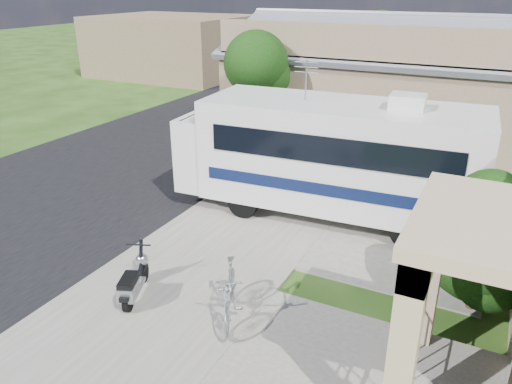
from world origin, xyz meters
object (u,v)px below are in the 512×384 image
at_px(scooter, 134,282).
at_px(van, 303,79).
at_px(pickup_truck, 259,102).
at_px(motorhome, 329,154).
at_px(bicycle, 230,295).
at_px(garden_hose, 401,358).
at_px(shrub, 487,242).

height_order(scooter, van, van).
relative_size(pickup_truck, van, 1.09).
relative_size(motorhome, bicycle, 4.38).
bearing_deg(scooter, garden_hose, -15.65).
height_order(scooter, garden_hose, scooter).
height_order(motorhome, van, motorhome).
bearing_deg(scooter, motorhome, 47.48).
bearing_deg(garden_hose, van, 116.32).
xyz_separation_m(pickup_truck, van, (-0.52, 6.79, -0.04)).
distance_m(motorhome, garden_hose, 6.33).
height_order(pickup_truck, van, pickup_truck).
bearing_deg(shrub, van, 121.42).
xyz_separation_m(pickup_truck, garden_hose, (9.64, -13.73, -0.78)).
distance_m(scooter, garden_hose, 5.39).
distance_m(motorhome, scooter, 6.33).
bearing_deg(van, scooter, -72.76).
bearing_deg(bicycle, shrub, 6.73).
height_order(bicycle, van, van).
distance_m(pickup_truck, garden_hose, 16.79).
xyz_separation_m(motorhome, scooter, (-2.12, -5.80, -1.36)).
bearing_deg(pickup_truck, bicycle, 124.66).
height_order(shrub, pickup_truck, shrub).
relative_size(motorhome, scooter, 5.69).
bearing_deg(bicycle, scooter, 164.28).
distance_m(scooter, pickup_truck, 15.00).
relative_size(shrub, van, 0.52).
relative_size(shrub, garden_hose, 7.33).
distance_m(shrub, van, 21.39).
height_order(scooter, pickup_truck, pickup_truck).
relative_size(scooter, bicycle, 0.77).
relative_size(motorhome, van, 1.46).
bearing_deg(shrub, pickup_truck, 132.87).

